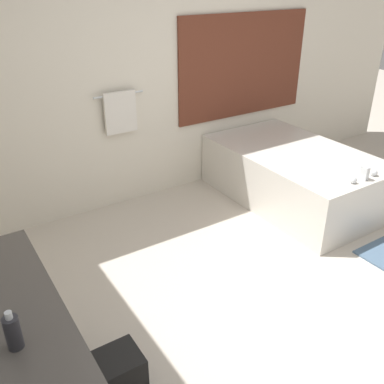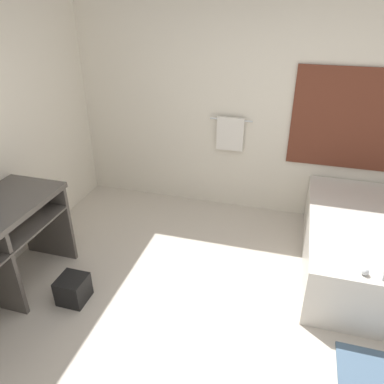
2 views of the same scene
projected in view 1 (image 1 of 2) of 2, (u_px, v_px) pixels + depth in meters
ground_plane at (294, 313)px, 3.06m from camera, size 16.00×16.00×0.00m
wall_back_with_blinds at (147, 68)px, 4.13m from camera, size 7.40×0.13×2.70m
bathtub at (294, 173)px, 4.47m from camera, size 1.10×1.82×0.67m
soap_dispenser at (13, 332)px, 1.61m from camera, size 0.06×0.06×0.17m
waste_bin at (120, 371)px, 2.47m from camera, size 0.24×0.24×0.24m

